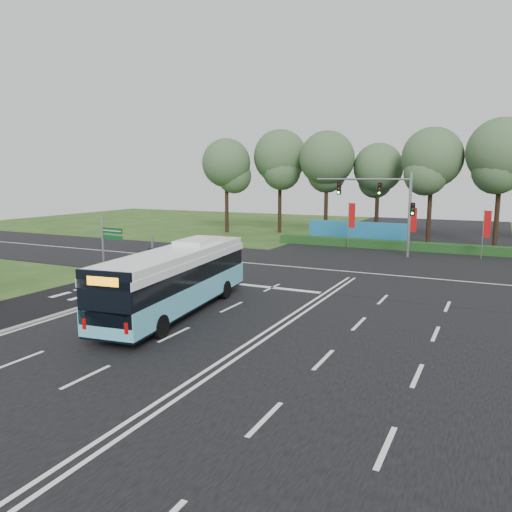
% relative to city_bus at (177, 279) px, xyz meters
% --- Properties ---
extents(ground, '(120.00, 120.00, 0.00)m').
position_rel_city_bus_xyz_m(ground, '(5.20, 2.01, -1.71)').
color(ground, '#204717').
rests_on(ground, ground).
extents(road_main, '(20.00, 120.00, 0.04)m').
position_rel_city_bus_xyz_m(road_main, '(5.20, 2.01, -1.69)').
color(road_main, black).
rests_on(road_main, ground).
extents(road_cross, '(120.00, 14.00, 0.05)m').
position_rel_city_bus_xyz_m(road_cross, '(5.20, 14.01, -1.68)').
color(road_cross, black).
rests_on(road_cross, ground).
extents(bike_path, '(5.00, 18.00, 0.06)m').
position_rel_city_bus_xyz_m(bike_path, '(-7.30, -0.99, -1.68)').
color(bike_path, black).
rests_on(bike_path, ground).
extents(kerb_strip, '(0.25, 18.00, 0.12)m').
position_rel_city_bus_xyz_m(kerb_strip, '(-4.90, -0.99, -1.65)').
color(kerb_strip, gray).
rests_on(kerb_strip, ground).
extents(city_bus, '(4.00, 12.05, 3.40)m').
position_rel_city_bus_xyz_m(city_bus, '(0.00, 0.00, 0.00)').
color(city_bus, '#5ABAD2').
rests_on(city_bus, ground).
extents(pedestrian_signal, '(0.28, 0.41, 3.13)m').
position_rel_city_bus_xyz_m(pedestrian_signal, '(-5.05, 4.56, 0.00)').
color(pedestrian_signal, gray).
rests_on(pedestrian_signal, ground).
extents(street_sign, '(1.70, 0.30, 4.38)m').
position_rel_city_bus_xyz_m(street_sign, '(-6.21, 1.97, 1.02)').
color(street_sign, gray).
rests_on(street_sign, ground).
extents(banner_flag_left, '(0.64, 0.07, 4.30)m').
position_rel_city_bus_xyz_m(banner_flag_left, '(1.49, 25.56, 1.10)').
color(banner_flag_left, gray).
rests_on(banner_flag_left, ground).
extents(banner_flag_mid, '(0.58, 0.20, 4.02)m').
position_rel_city_bus_xyz_m(banner_flag_mid, '(7.00, 25.70, 0.94)').
color(banner_flag_mid, gray).
rests_on(banner_flag_mid, ground).
extents(banner_flag_right, '(0.58, 0.21, 4.03)m').
position_rel_city_bus_xyz_m(banner_flag_right, '(12.94, 24.15, 0.94)').
color(banner_flag_right, gray).
rests_on(banner_flag_right, ground).
extents(traffic_light_gantry, '(8.41, 0.28, 7.00)m').
position_rel_city_bus_xyz_m(traffic_light_gantry, '(5.41, 22.51, 2.95)').
color(traffic_light_gantry, gray).
rests_on(traffic_light_gantry, ground).
extents(hedge, '(22.00, 1.20, 0.80)m').
position_rel_city_bus_xyz_m(hedge, '(5.20, 26.51, -1.31)').
color(hedge, '#143714').
rests_on(hedge, ground).
extents(blue_hoarding, '(10.00, 0.30, 2.20)m').
position_rel_city_bus_xyz_m(blue_hoarding, '(1.20, 29.01, -0.61)').
color(blue_hoarding, '#1D70A0').
rests_on(blue_hoarding, ground).
extents(eucalyptus_row, '(46.68, 9.17, 12.04)m').
position_rel_city_bus_xyz_m(eucalyptus_row, '(4.04, 33.12, 6.58)').
color(eucalyptus_row, black).
rests_on(eucalyptus_row, ground).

